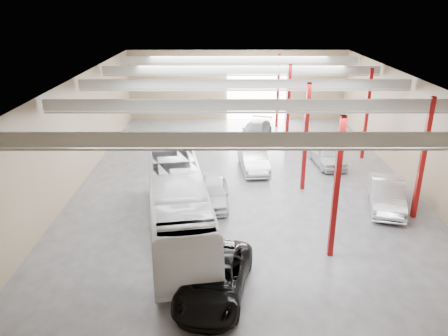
{
  "coord_description": "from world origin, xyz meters",
  "views": [
    {
      "loc": [
        -1.41,
        -28.37,
        11.71
      ],
      "look_at": [
        -1.37,
        -3.88,
        2.2
      ],
      "focal_mm": 35.0,
      "sensor_mm": 36.0,
      "label": 1
    }
  ],
  "objects_px": {
    "car_row_c": "(255,131)",
    "car_right_near": "(387,195)",
    "coach_bus": "(178,205)",
    "car_row_a": "(214,192)",
    "black_sedan": "(215,278)",
    "car_row_b": "(253,159)",
    "car_right_far": "(327,154)"
  },
  "relations": [
    {
      "from": "car_row_c",
      "to": "car_right_near",
      "type": "bearing_deg",
      "value": -44.27
    },
    {
      "from": "coach_bus",
      "to": "car_right_near",
      "type": "bearing_deg",
      "value": 4.74
    },
    {
      "from": "car_row_a",
      "to": "car_row_c",
      "type": "distance_m",
      "value": 13.72
    },
    {
      "from": "coach_bus",
      "to": "car_row_a",
      "type": "height_order",
      "value": "coach_bus"
    },
    {
      "from": "car_row_a",
      "to": "car_row_c",
      "type": "relative_size",
      "value": 0.85
    },
    {
      "from": "black_sedan",
      "to": "car_row_a",
      "type": "distance_m",
      "value": 8.72
    },
    {
      "from": "car_row_b",
      "to": "car_right_near",
      "type": "bearing_deg",
      "value": -45.19
    },
    {
      "from": "car_row_b",
      "to": "black_sedan",
      "type": "bearing_deg",
      "value": -105.1
    },
    {
      "from": "coach_bus",
      "to": "car_right_near",
      "type": "height_order",
      "value": "coach_bus"
    },
    {
      "from": "car_row_a",
      "to": "car_right_near",
      "type": "bearing_deg",
      "value": -3.61
    },
    {
      "from": "car_right_near",
      "to": "car_row_a",
      "type": "bearing_deg",
      "value": -168.42
    },
    {
      "from": "black_sedan",
      "to": "car_row_c",
      "type": "xyz_separation_m",
      "value": [
        3.21,
        22.0,
        -0.01
      ]
    },
    {
      "from": "car_row_a",
      "to": "car_right_near",
      "type": "distance_m",
      "value": 10.31
    },
    {
      "from": "black_sedan",
      "to": "car_row_a",
      "type": "height_order",
      "value": "black_sedan"
    },
    {
      "from": "car_row_a",
      "to": "car_right_near",
      "type": "height_order",
      "value": "car_right_near"
    },
    {
      "from": "coach_bus",
      "to": "car_right_far",
      "type": "distance_m",
      "value": 14.57
    },
    {
      "from": "car_row_a",
      "to": "car_row_c",
      "type": "bearing_deg",
      "value": 74.9
    },
    {
      "from": "car_right_near",
      "to": "car_right_far",
      "type": "relative_size",
      "value": 1.1
    },
    {
      "from": "black_sedan",
      "to": "car_row_b",
      "type": "relative_size",
      "value": 1.11
    },
    {
      "from": "black_sedan",
      "to": "car_row_b",
      "type": "distance_m",
      "value": 14.72
    },
    {
      "from": "car_row_c",
      "to": "car_right_far",
      "type": "xyz_separation_m",
      "value": [
        4.94,
        -6.5,
        0.03
      ]
    },
    {
      "from": "car_row_c",
      "to": "car_right_near",
      "type": "relative_size",
      "value": 1.02
    },
    {
      "from": "coach_bus",
      "to": "car_row_a",
      "type": "xyz_separation_m",
      "value": [
        1.75,
        3.65,
        -0.92
      ]
    },
    {
      "from": "coach_bus",
      "to": "car_row_a",
      "type": "relative_size",
      "value": 2.69
    },
    {
      "from": "car_right_near",
      "to": "car_right_far",
      "type": "distance_m",
      "value": 7.58
    },
    {
      "from": "car_right_far",
      "to": "car_row_c",
      "type": "bearing_deg",
      "value": 120.75
    },
    {
      "from": "black_sedan",
      "to": "car_row_c",
      "type": "distance_m",
      "value": 22.23
    },
    {
      "from": "car_right_near",
      "to": "black_sedan",
      "type": "bearing_deg",
      "value": -126.32
    },
    {
      "from": "coach_bus",
      "to": "black_sedan",
      "type": "relative_size",
      "value": 2.15
    },
    {
      "from": "black_sedan",
      "to": "car_row_a",
      "type": "xyz_separation_m",
      "value": [
        -0.23,
        8.72,
        -0.02
      ]
    },
    {
      "from": "car_row_c",
      "to": "car_right_near",
      "type": "height_order",
      "value": "car_right_near"
    },
    {
      "from": "car_right_near",
      "to": "car_right_far",
      "type": "xyz_separation_m",
      "value": [
        -1.92,
        7.33,
        -0.05
      ]
    }
  ]
}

